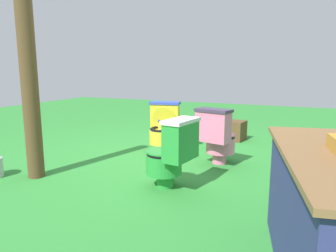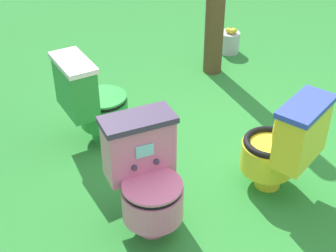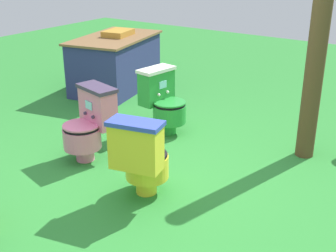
% 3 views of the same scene
% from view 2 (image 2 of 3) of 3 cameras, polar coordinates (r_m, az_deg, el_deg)
% --- Properties ---
extents(ground, '(14.00, 14.00, 0.00)m').
position_cam_2_polar(ground, '(3.57, 9.02, -5.23)').
color(ground, '#2D8433').
extents(toilet_yellow, '(0.57, 0.50, 0.73)m').
position_cam_2_polar(toilet_yellow, '(3.24, 13.36, -2.16)').
color(toilet_yellow, yellow).
rests_on(toilet_yellow, ground).
extents(toilet_pink, '(0.57, 0.51, 0.73)m').
position_cam_2_polar(toilet_pink, '(2.90, -2.56, -5.95)').
color(toilet_pink, pink).
rests_on(toilet_pink, ground).
extents(toilet_green, '(0.47, 0.54, 0.73)m').
position_cam_2_polar(toilet_green, '(3.67, -8.94, 3.00)').
color(toilet_green, green).
rests_on(toilet_green, ground).
extents(lemon_bucket, '(0.22, 0.22, 0.28)m').
position_cam_2_polar(lemon_bucket, '(5.24, 7.17, 9.78)').
color(lemon_bucket, '#B7B7BF').
rests_on(lemon_bucket, ground).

